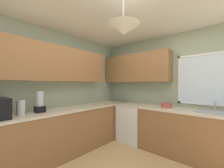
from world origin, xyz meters
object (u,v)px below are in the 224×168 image
dishwasher (133,123)px  sink_assembly (215,112)px  bowl (166,105)px  kettle (21,108)px  blender_appliance (40,103)px

dishwasher → sink_assembly: size_ratio=1.53×
dishwasher → bowl: size_ratio=3.83×
dishwasher → kettle: kettle is taller
bowl → blender_appliance: size_ratio=0.62×
kettle → bowl: size_ratio=1.07×
kettle → sink_assembly: 3.19m
sink_assembly → blender_appliance: 3.01m
dishwasher → sink_assembly: sink_assembly is taller
sink_assembly → dishwasher: bearing=-178.7°
dishwasher → kettle: size_ratio=3.58×
kettle → blender_appliance: bearing=94.0°
kettle → bowl: kettle is taller
dishwasher → blender_appliance: blender_appliance is taller
kettle → sink_assembly: kettle is taller
kettle → blender_appliance: size_ratio=0.67×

